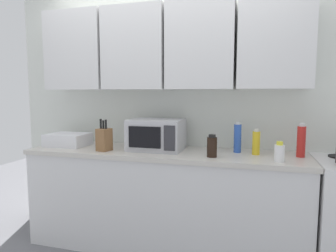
{
  "coord_description": "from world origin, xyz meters",
  "views": [
    {
      "loc": [
        0.75,
        -2.81,
        1.41
      ],
      "look_at": [
        0.03,
        -0.25,
        1.12
      ],
      "focal_mm": 31.7,
      "sensor_mm": 36.0,
      "label": 1
    }
  ],
  "objects_px": {
    "dish_rack": "(68,140)",
    "bottle_red_sauce": "(301,141)",
    "bottle_white_jar": "(279,153)",
    "bottle_yellow_mustard": "(256,143)",
    "bottle_soy_dark": "(212,146)",
    "microwave": "(156,135)",
    "bottle_blue_cleaner": "(238,138)",
    "knife_block": "(104,139)"
  },
  "relations": [
    {
      "from": "bottle_blue_cleaner",
      "to": "bottle_red_sauce",
      "type": "relative_size",
      "value": 0.96
    },
    {
      "from": "microwave",
      "to": "bottle_blue_cleaner",
      "type": "height_order",
      "value": "microwave"
    },
    {
      "from": "bottle_blue_cleaner",
      "to": "bottle_soy_dark",
      "type": "distance_m",
      "value": 0.32
    },
    {
      "from": "knife_block",
      "to": "bottle_soy_dark",
      "type": "distance_m",
      "value": 0.97
    },
    {
      "from": "microwave",
      "to": "bottle_yellow_mustard",
      "type": "relative_size",
      "value": 2.19
    },
    {
      "from": "dish_rack",
      "to": "knife_block",
      "type": "distance_m",
      "value": 0.49
    },
    {
      "from": "knife_block",
      "to": "bottle_white_jar",
      "type": "xyz_separation_m",
      "value": [
        1.48,
        -0.04,
        -0.03
      ]
    },
    {
      "from": "dish_rack",
      "to": "bottle_blue_cleaner",
      "type": "relative_size",
      "value": 1.43
    },
    {
      "from": "bottle_soy_dark",
      "to": "bottle_white_jar",
      "type": "distance_m",
      "value": 0.51
    },
    {
      "from": "bottle_blue_cleaner",
      "to": "bottle_soy_dark",
      "type": "relative_size",
      "value": 1.45
    },
    {
      "from": "microwave",
      "to": "dish_rack",
      "type": "distance_m",
      "value": 0.91
    },
    {
      "from": "dish_rack",
      "to": "bottle_white_jar",
      "type": "bearing_deg",
      "value": -5.2
    },
    {
      "from": "dish_rack",
      "to": "knife_block",
      "type": "height_order",
      "value": "knife_block"
    },
    {
      "from": "microwave",
      "to": "knife_block",
      "type": "xyz_separation_m",
      "value": [
        -0.44,
        -0.17,
        -0.04
      ]
    },
    {
      "from": "dish_rack",
      "to": "bottle_red_sauce",
      "type": "bearing_deg",
      "value": 1.27
    },
    {
      "from": "bottle_yellow_mustard",
      "to": "bottle_blue_cleaner",
      "type": "relative_size",
      "value": 0.82
    },
    {
      "from": "knife_block",
      "to": "bottle_yellow_mustard",
      "type": "xyz_separation_m",
      "value": [
        1.31,
        0.19,
        -0.0
      ]
    },
    {
      "from": "dish_rack",
      "to": "knife_block",
      "type": "bearing_deg",
      "value": -16.31
    },
    {
      "from": "bottle_red_sauce",
      "to": "microwave",
      "type": "bearing_deg",
      "value": -179.21
    },
    {
      "from": "bottle_soy_dark",
      "to": "microwave",
      "type": "bearing_deg",
      "value": 161.65
    },
    {
      "from": "bottle_yellow_mustard",
      "to": "bottle_soy_dark",
      "type": "bearing_deg",
      "value": -150.51
    },
    {
      "from": "microwave",
      "to": "bottle_white_jar",
      "type": "relative_size",
      "value": 3.12
    },
    {
      "from": "bottle_blue_cleaner",
      "to": "dish_rack",
      "type": "bearing_deg",
      "value": -176.33
    },
    {
      "from": "microwave",
      "to": "dish_rack",
      "type": "bearing_deg",
      "value": -178.08
    },
    {
      "from": "bottle_blue_cleaner",
      "to": "bottle_red_sauce",
      "type": "distance_m",
      "value": 0.51
    },
    {
      "from": "dish_rack",
      "to": "bottle_blue_cleaner",
      "type": "xyz_separation_m",
      "value": [
        1.63,
        0.1,
        0.07
      ]
    },
    {
      "from": "bottle_yellow_mustard",
      "to": "bottle_white_jar",
      "type": "distance_m",
      "value": 0.28
    },
    {
      "from": "bottle_soy_dark",
      "to": "bottle_white_jar",
      "type": "relative_size",
      "value": 1.19
    },
    {
      "from": "microwave",
      "to": "dish_rack",
      "type": "xyz_separation_m",
      "value": [
        -0.91,
        -0.03,
        -0.08
      ]
    },
    {
      "from": "microwave",
      "to": "dish_rack",
      "type": "height_order",
      "value": "microwave"
    },
    {
      "from": "bottle_white_jar",
      "to": "bottle_red_sauce",
      "type": "distance_m",
      "value": 0.3
    },
    {
      "from": "bottle_soy_dark",
      "to": "bottle_red_sauce",
      "type": "height_order",
      "value": "bottle_red_sauce"
    },
    {
      "from": "dish_rack",
      "to": "bottle_soy_dark",
      "type": "distance_m",
      "value": 1.44
    },
    {
      "from": "knife_block",
      "to": "bottle_soy_dark",
      "type": "height_order",
      "value": "knife_block"
    },
    {
      "from": "dish_rack",
      "to": "bottle_white_jar",
      "type": "distance_m",
      "value": 1.95
    },
    {
      "from": "microwave",
      "to": "knife_block",
      "type": "relative_size",
      "value": 1.67
    },
    {
      "from": "bottle_blue_cleaner",
      "to": "bottle_yellow_mustard",
      "type": "bearing_deg",
      "value": -19.28
    },
    {
      "from": "bottle_soy_dark",
      "to": "bottle_red_sauce",
      "type": "bearing_deg",
      "value": 15.52
    },
    {
      "from": "microwave",
      "to": "knife_block",
      "type": "height_order",
      "value": "knife_block"
    },
    {
      "from": "knife_block",
      "to": "bottle_blue_cleaner",
      "type": "relative_size",
      "value": 1.08
    },
    {
      "from": "knife_block",
      "to": "bottle_red_sauce",
      "type": "distance_m",
      "value": 1.67
    },
    {
      "from": "microwave",
      "to": "bottle_white_jar",
      "type": "height_order",
      "value": "microwave"
    }
  ]
}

